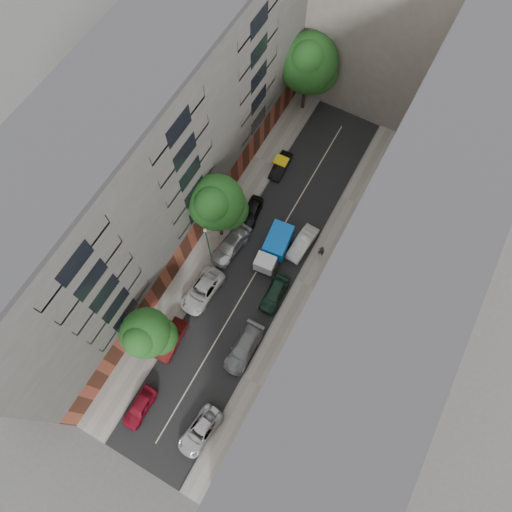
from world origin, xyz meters
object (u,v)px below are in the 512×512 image
Objects in this scene: car_left_0 at (140,407)px; car_left_1 at (172,340)px; car_right_1 at (244,348)px; tree_far at (309,65)px; car_left_5 at (281,166)px; tree_mid at (217,205)px; pedestrian at (321,251)px; car_right_0 at (200,431)px; car_left_3 at (231,245)px; lamp_post at (208,242)px; tarp_truck at (274,248)px; car_left_4 at (252,212)px; car_left_2 at (202,291)px; tree_near at (146,335)px; car_right_3 at (302,243)px; car_right_2 at (274,293)px.

car_left_1 is at bearing 96.49° from car_left_0.
car_right_1 is 30.39m from tree_far.
car_left_5 is 12.05m from tree_mid.
car_right_1 is at bearing 57.90° from car_left_0.
pedestrian is (8.50, -7.37, 0.39)m from car_left_5.
car_right_0 is 0.50× the size of tree_mid.
car_right_0 is (5.82, 0.91, -0.02)m from car_left_0.
tree_mid reaches higher than car_right_0.
car_left_3 is 4.25m from lamp_post.
pedestrian reaches higher than car_right_1.
tarp_truck is 1.29× the size of car_left_1.
car_right_1 is (6.40, -13.12, 0.08)m from car_left_4.
car_left_2 is (0.00, 5.60, 0.03)m from car_left_1.
car_left_1 is at bearing -82.45° from tree_mid.
lamp_post is (-0.22, 10.32, -0.88)m from tree_near.
car_right_1 is at bearing 27.15° from tree_near.
tree_far is (-1.63, 31.29, 6.06)m from car_left_1.
tarp_truck is 4.82m from pedestrian.
lamp_post is (-1.13, 3.57, 3.58)m from car_left_2.
car_left_0 reaches higher than car_left_5.
car_left_1 reaches higher than car_left_0.
car_right_3 is (6.40, -7.40, 0.09)m from car_left_5.
tarp_truck is 1.28× the size of car_right_2.
car_left_0 is (-3.40, -19.38, -0.68)m from tarp_truck.
car_left_3 is 10.72m from car_right_1.
tree_far is at bearing 104.80° from car_right_1.
car_left_3 is 1.19× the size of car_right_2.
car_left_4 is at bearing 85.09° from car_left_1.
car_left_4 is 8.54m from pedestrian.
tarp_truck is 7.85m from tree_mid.
car_left_1 reaches higher than car_left_4.
pedestrian is (8.50, 3.83, 0.28)m from car_left_3.
car_right_0 is (6.62, -11.20, -0.08)m from car_left_2.
car_right_1 is (-0.22, 8.20, 0.10)m from car_right_0.
car_left_1 is 0.83× the size of car_right_1.
car_right_2 is 24.63m from tree_far.
lamp_post is at bearing 174.78° from car_right_2.
tarp_truck reaches higher than car_right_3.
car_left_0 is 0.42× the size of tree_mid.
car_right_2 is at bearing -56.16° from car_left_4.
tree_mid reaches higher than car_right_1.
car_right_1 is 12.61m from pedestrian.
car_right_1 is 9.34m from tree_near.
tree_far is at bearing 88.06° from car_left_1.
car_left_4 reaches higher than car_left_5.
lamp_post is at bearing -80.73° from tree_mid.
pedestrian is (10.10, 2.98, -5.56)m from tree_mid.
car_right_2 is 0.57× the size of tree_near.
lamp_post reaches higher than car_right_0.
car_left_5 is 0.90× the size of car_right_2.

